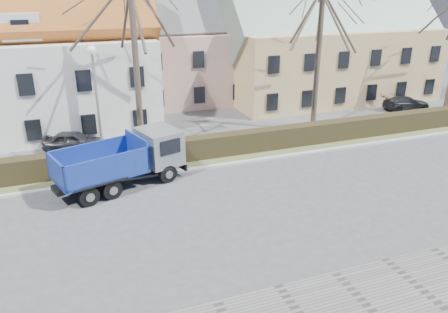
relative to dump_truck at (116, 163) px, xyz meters
name	(u,v)px	position (x,y,z in m)	size (l,w,h in m)	color
ground	(219,208)	(4.06, -3.83, -1.34)	(120.00, 120.00, 0.00)	#4A4B4D
curb_far	(191,169)	(4.06, 0.77, -1.28)	(80.00, 0.30, 0.12)	#B0B0B0
grass_strip	(184,159)	(4.06, 2.37, -1.29)	(80.00, 3.00, 0.10)	#555F35
hedge	(184,151)	(4.06, 2.17, -0.69)	(60.00, 0.90, 1.30)	black
building_pink	(185,53)	(8.06, 16.17, 2.66)	(10.80, 8.80, 8.00)	tan
building_yellow	(325,48)	(20.06, 13.17, 2.91)	(18.80, 10.80, 8.50)	tan
tree_1	(135,46)	(2.06, 4.67, 4.98)	(9.20, 9.20, 12.65)	#463930
tree_2	(319,51)	(14.06, 4.67, 4.16)	(8.00, 8.00, 11.00)	#463930
dump_truck	(116,163)	(0.00, 0.00, 0.00)	(6.71, 2.49, 2.68)	navy
streetlight	(98,108)	(-0.39, 3.17, 2.04)	(0.53, 0.53, 6.77)	#A0A0A0
cart_frame	(129,172)	(0.68, 1.06, -1.05)	(0.64, 0.36, 0.58)	silver
parked_car_a	(74,141)	(-1.83, 6.19, -0.72)	(1.46, 3.64, 1.24)	#26272B
parked_car_b	(406,103)	(23.94, 6.63, -0.79)	(1.54, 3.79, 1.10)	black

